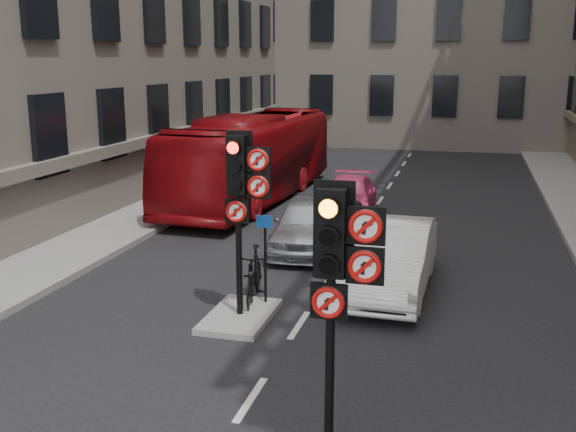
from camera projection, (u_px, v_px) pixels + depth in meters
The scene contains 11 objects.
pavement_left at pixel (133, 218), 21.34m from camera, with size 3.00×50.00×0.16m, color gray.
centre_island at pixel (240, 316), 13.25m from camera, with size 1.20×2.00×0.12m, color gray.
signal_near at pixel (338, 262), 8.23m from camera, with size 0.91×0.40×3.58m.
signal_far at pixel (242, 185), 12.61m from camera, with size 0.91×0.40×3.58m.
car_silver at pixel (308, 224), 17.92m from camera, with size 1.66×4.13×1.41m, color #A1A3A9.
car_white at pixel (391, 257), 14.71m from camera, with size 1.62×4.64×1.53m, color white.
car_pink at pixel (348, 196), 22.22m from camera, with size 1.63×4.00×1.16m, color #E1427C.
bus_red at pixel (253, 158), 24.02m from camera, with size 2.59×11.07×3.08m, color maroon.
motorcycle at pixel (254, 276), 14.08m from camera, with size 0.54×1.91×1.15m, color black.
motorcyclist at pixel (355, 237), 15.98m from camera, with size 0.64×0.42×1.76m, color black.
info_sign at pixel (265, 247), 13.58m from camera, with size 0.32×0.10×1.84m.
Camera 1 is at (2.93, -6.78, 5.02)m, focal length 42.00 mm.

